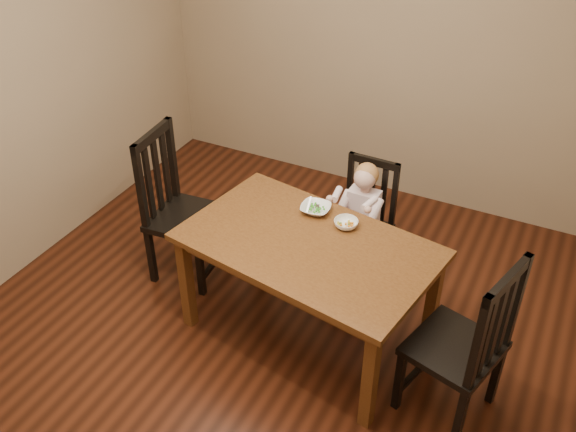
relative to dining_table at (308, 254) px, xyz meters
The scene contains 9 objects.
room 0.71m from the dining_table, 166.81° to the right, with size 4.01×4.01×2.71m.
dining_table is the anchor object (origin of this frame).
chair_child 0.81m from the dining_table, 83.92° to the left, with size 0.40×0.38×0.90m.
chair_left 1.13m from the dining_table, 169.36° to the left, with size 0.50×0.52×1.12m.
chair_right 1.05m from the dining_table, ahead, with size 0.57×0.58×1.10m.
toddler 0.74m from the dining_table, 83.64° to the left, with size 0.29×0.36×0.49m, color white, non-canonical shape.
bowl_peas 0.35m from the dining_table, 106.81° to the left, with size 0.19×0.19×0.05m, color white.
bowl_veg 0.31m from the dining_table, 60.80° to the left, with size 0.15×0.15×0.05m, color white.
fork 0.36m from the dining_table, 114.51° to the left, with size 0.04×0.12×0.05m.
Camera 1 is at (1.46, -2.74, 3.09)m, focal length 40.00 mm.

